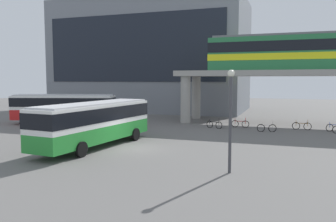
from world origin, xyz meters
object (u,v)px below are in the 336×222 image
at_px(bicycle_black, 214,125).
at_px(bicycle_red, 240,124).
at_px(station_building, 153,57).
at_px(bicycle_silver, 267,128).
at_px(bus_secondary, 64,106).
at_px(bicycle_brown, 302,126).
at_px(train, 318,51).
at_px(pedestrian_walking_across, 139,121).
at_px(bus_main, 95,120).
at_px(bicycle_blue, 335,127).

bearing_deg(bicycle_black, bicycle_red, 32.89).
xyz_separation_m(station_building, bicycle_silver, (19.08, -19.38, -8.07)).
bearing_deg(bus_secondary, bicycle_brown, 8.85).
bearing_deg(train, pedestrian_walking_across, -153.65).
bearing_deg(bus_main, bicycle_brown, 44.54).
xyz_separation_m(train, bicycle_black, (-9.72, -5.53, -7.44)).
relative_size(bicycle_black, pedestrian_walking_across, 1.06).
bearing_deg(pedestrian_walking_across, bicycle_silver, 9.58).
xyz_separation_m(bus_main, bicycle_brown, (14.42, 14.19, -1.63)).
xyz_separation_m(station_building, bicycle_brown, (22.23, -16.84, -8.07)).
height_order(station_building, bus_main, station_building).
distance_m(station_building, bus_secondary, 21.77).
bearing_deg(pedestrian_walking_across, train, 26.35).
relative_size(bus_main, bus_secondary, 0.99).
distance_m(bus_secondary, bicycle_red, 19.10).
height_order(bicycle_red, bicycle_brown, same).
xyz_separation_m(bus_secondary, bicycle_blue, (27.49, 3.67, -1.63)).
bearing_deg(bicycle_black, bicycle_silver, -7.80).
bearing_deg(bicycle_brown, station_building, 142.85).
bearing_deg(bicycle_black, bicycle_brown, 12.60).
distance_m(train, bicycle_silver, 10.75).
xyz_separation_m(train, bicycle_red, (-7.35, -4.00, -7.44)).
height_order(bicycle_brown, bicycle_blue, same).
height_order(bus_main, bicycle_black, bus_main).
distance_m(bicycle_black, pedestrian_walking_across, 7.48).
bearing_deg(bicycle_silver, bicycle_brown, 38.87).
relative_size(train, bus_main, 2.03).
bearing_deg(train, bus_main, -131.64).
relative_size(bus_main, bicycle_brown, 6.28).
distance_m(bicycle_red, bicycle_brown, 5.88).
bearing_deg(bicycle_blue, station_building, 145.95).
distance_m(bus_secondary, bicycle_brown, 24.92).
distance_m(bus_main, bus_secondary, 14.51).
xyz_separation_m(bicycle_brown, bicycle_blue, (2.91, -0.15, 0.00)).
xyz_separation_m(train, bus_main, (-15.90, -17.88, -5.81)).
bearing_deg(bicycle_black, bus_main, -116.59).
bearing_deg(pedestrian_walking_across, bicycle_black, 21.44).
height_order(bus_secondary, bicycle_red, bus_secondary).
bearing_deg(bus_secondary, train, 16.09).
relative_size(train, bicycle_black, 13.33).
bearing_deg(bus_secondary, bicycle_red, 10.64).
bearing_deg(bicycle_brown, pedestrian_walking_across, -163.25).
distance_m(bicycle_red, bicycle_blue, 8.79).
xyz_separation_m(bus_secondary, bicycle_red, (18.70, 3.51, -1.63)).
bearing_deg(bus_secondary, pedestrian_walking_across, -4.57).
bearing_deg(train, station_building, 150.98).
height_order(bicycle_blue, pedestrian_walking_across, pedestrian_walking_across).
xyz_separation_m(station_building, bicycle_black, (13.99, -18.68, -8.07)).
xyz_separation_m(bus_main, bus_secondary, (-10.15, 10.37, 0.00)).
relative_size(bus_main, bicycle_silver, 6.36).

